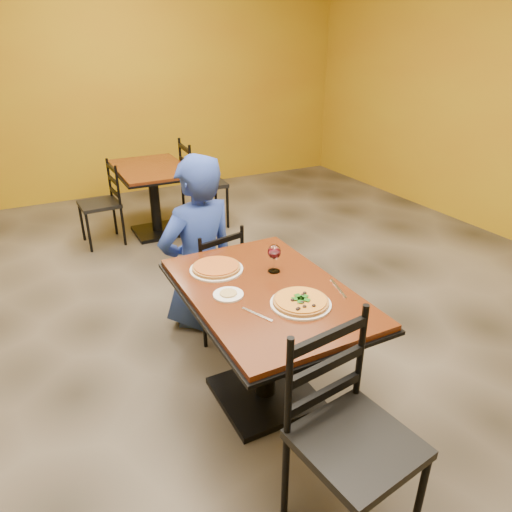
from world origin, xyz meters
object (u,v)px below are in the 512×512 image
pizza_main (301,301)px  pizza_far (216,267)px  plate_main (301,304)px  side_plate (228,295)px  diner (198,242)px  chair_main_near (357,445)px  chair_second_right (204,184)px  chair_second_left (99,205)px  table_main (266,319)px  plate_far (216,269)px  chair_main_far (209,279)px  table_second (153,185)px  wine_glass (274,257)px

pizza_main → pizza_far: bearing=112.8°
plate_main → pizza_far: 0.59m
plate_main → side_plate: 0.38m
diner → pizza_far: bearing=67.4°
pizza_main → chair_main_near: bearing=-101.9°
chair_second_right → chair_second_left: bearing=93.5°
table_main → pizza_main: pizza_main is taller
plate_far → side_plate: size_ratio=1.94×
side_plate → chair_main_far: bearing=75.8°
chair_main_far → diner: diner is taller
table_second → pizza_main: (-0.09, -3.06, 0.22)m
table_second → chair_main_near: (-0.23, -3.71, -0.06)m
chair_main_far → pizza_main: 1.12m
chair_main_near → wine_glass: (0.20, 1.04, 0.35)m
chair_main_far → table_second: bearing=-107.5°
plate_far → side_plate: bearing=-101.0°
diner → plate_far: bearing=67.4°
chair_second_right → wine_glass: bearing=170.8°
chair_second_right → wine_glass: chair_second_right is taller
table_main → chair_second_right: bearing=75.3°
chair_main_near → plate_main: 0.72m
diner → pizza_main: diner is taller
plate_main → wine_glass: 0.39m
pizza_main → table_second: bearing=88.4°
table_second → plate_main: (-0.09, -3.06, 0.20)m
chair_main_near → plate_main: (0.14, 0.66, 0.27)m
chair_second_right → side_plate: bearing=164.8°
pizza_main → pizza_far: size_ratio=1.01×
pizza_main → side_plate: pizza_main is taller
table_main → chair_main_near: 0.89m
plate_far → chair_main_near: bearing=-85.7°
side_plate → pizza_far: bearing=79.0°
diner → chair_main_far: bearing=83.7°
diner → table_second: bearing=-107.1°
chair_main_near → pizza_far: 1.24m
plate_far → side_plate: (-0.06, -0.30, 0.00)m
table_second → side_plate: side_plate is taller
table_main → diner: (-0.02, 0.99, 0.08)m
table_main → plate_main: (0.08, -0.22, 0.20)m
chair_main_near → pizza_main: 0.73m
pizza_main → chair_second_left: bearing=99.1°
diner → pizza_far: (-0.13, -0.67, 0.13)m
chair_second_left → table_main: bearing=5.5°
chair_second_left → plate_far: size_ratio=2.73×
chair_second_left → wine_glass: size_ratio=4.70×
plate_far → table_main: bearing=-64.7°
chair_second_right → pizza_far: chair_second_right is taller
chair_second_left → plate_far: (0.26, -2.51, 0.33)m
table_second → chair_second_right: bearing=0.0°
chair_second_right → pizza_main: bearing=171.3°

